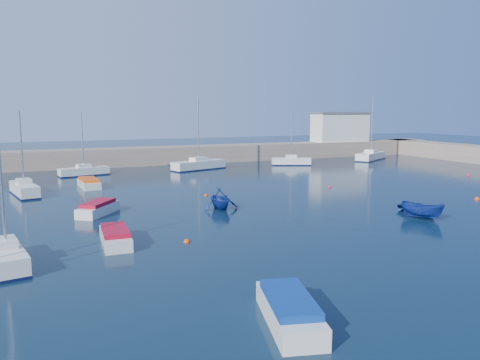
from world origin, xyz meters
name	(u,v)px	position (x,y,z in m)	size (l,w,h in m)	color
ground	(367,233)	(0.00, 0.00, 0.00)	(220.00, 220.00, 0.00)	#0B1F32
back_wall	(179,155)	(0.00, 46.00, 1.30)	(96.00, 4.50, 2.60)	gray
right_arm	(460,152)	(44.00, 32.00, 1.30)	(4.50, 32.00, 2.60)	gray
harbor_office	(340,128)	(30.00, 46.00, 5.10)	(10.00, 4.00, 5.00)	silver
sailboat_1	(7,256)	(-21.77, 2.00, 0.59)	(2.45, 5.54, 7.21)	silver
sailboat_3	(24,189)	(-21.45, 24.53, 0.65)	(2.91, 6.28, 8.12)	silver
sailboat_5	(84,171)	(-14.90, 36.87, 0.58)	(6.29, 2.97, 8.01)	silver
sailboat_6	(199,165)	(0.34, 37.03, 0.68)	(8.17, 4.61, 10.30)	silver
sailboat_7	(291,161)	(14.83, 36.71, 0.62)	(5.98, 3.71, 7.77)	silver
sailboat_8	(371,156)	(30.64, 37.94, 0.69)	(8.11, 6.17, 10.59)	silver
motorboat_0	(115,237)	(-15.89, 4.03, 0.47)	(1.77, 4.55, 1.00)	silver
motorboat_1	(98,208)	(-15.89, 13.03, 0.50)	(3.76, 4.39, 1.06)	silver
motorboat_2	(89,183)	(-15.26, 27.07, 0.47)	(2.06, 4.95, 1.00)	silver
motorboat_3	(289,310)	(-11.37, -9.69, 0.53)	(2.87, 5.12, 1.13)	silver
dinghy_center	(417,209)	(7.60, 3.42, 0.35)	(2.39, 3.34, 0.69)	navy
dinghy_left	(220,199)	(-6.29, 11.19, 0.88)	(2.89, 3.34, 1.76)	navy
dinghy_right	(422,210)	(6.56, 1.85, 0.64)	(1.24, 3.29, 1.27)	navy
buoy_0	(187,242)	(-11.74, 2.68, 0.00)	(0.42, 0.42, 0.42)	#E03C0B
buoy_1	(329,187)	(8.42, 17.03, 0.00)	(0.39, 0.39, 0.39)	red
buoy_2	(477,199)	(17.04, 5.78, 0.00)	(0.49, 0.49, 0.49)	#E03C0B
buoy_3	(206,196)	(-5.35, 17.46, 0.00)	(0.38, 0.38, 0.38)	#E03C0B
buoy_4	(468,176)	(29.57, 17.68, 0.00)	(0.39, 0.39, 0.39)	red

